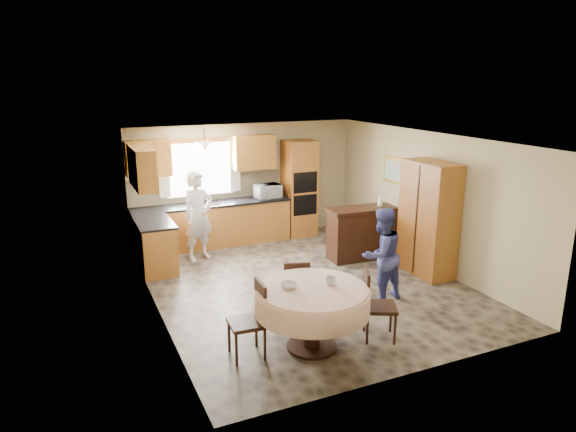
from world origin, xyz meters
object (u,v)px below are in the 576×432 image
at_px(chair_left, 252,316).
at_px(chair_right, 374,301).
at_px(sideboard, 361,235).
at_px(person_dining, 381,255).
at_px(oven_tower, 299,188).
at_px(chair_back, 296,287).
at_px(person_sink, 198,216).
at_px(dining_table, 312,301).
at_px(cupboard, 428,219).

height_order(chair_left, chair_right, chair_left).
bearing_deg(chair_left, chair_right, 85.16).
height_order(sideboard, person_dining, person_dining).
bearing_deg(person_dining, oven_tower, -105.20).
bearing_deg(chair_right, chair_back, 63.96).
relative_size(sideboard, person_sink, 0.77).
distance_m(oven_tower, person_dining, 3.78).
bearing_deg(person_dining, chair_left, 7.42).
bearing_deg(chair_back, dining_table, 96.93).
height_order(sideboard, person_sink, person_sink).
relative_size(cupboard, dining_table, 1.37).
height_order(sideboard, chair_left, chair_left).
bearing_deg(person_sink, sideboard, -43.56).
xyz_separation_m(cupboard, dining_table, (-3.09, -1.56, -0.36)).
distance_m(chair_back, person_sink, 3.19).
bearing_deg(person_sink, person_dining, -75.51).
relative_size(oven_tower, sideboard, 1.58).
xyz_separation_m(chair_left, chair_right, (1.65, -0.25, -0.01)).
relative_size(chair_back, person_dining, 0.61).
xyz_separation_m(cupboard, chair_left, (-3.86, -1.41, -0.47)).
relative_size(cupboard, chair_back, 2.22).
distance_m(oven_tower, chair_left, 5.32).
xyz_separation_m(chair_left, person_dining, (2.44, 0.76, 0.21)).
height_order(oven_tower, chair_right, oven_tower).
distance_m(chair_right, person_sink, 4.28).
bearing_deg(cupboard, person_dining, -155.31).
xyz_separation_m(chair_left, person_sink, (0.31, 3.80, 0.32)).
bearing_deg(chair_right, person_dining, -11.39).
bearing_deg(sideboard, person_sink, 160.56).
xyz_separation_m(dining_table, chair_right, (0.89, -0.10, -0.12)).
distance_m(dining_table, person_dining, 1.90).
relative_size(chair_right, person_dining, 0.65).
xyz_separation_m(oven_tower, chair_right, (-1.13, -4.75, -0.52)).
bearing_deg(oven_tower, sideboard, -77.59).
relative_size(chair_left, person_sink, 0.57).
distance_m(chair_left, chair_back, 1.16).
bearing_deg(chair_right, person_sink, 44.81).
height_order(dining_table, chair_left, chair_left).
height_order(person_sink, person_dining, person_sink).
height_order(chair_left, chair_back, chair_left).
bearing_deg(person_dining, person_sink, -64.95).
bearing_deg(dining_table, sideboard, 47.92).
distance_m(cupboard, chair_back, 3.05).
relative_size(person_sink, person_dining, 1.15).
height_order(dining_table, chair_right, chair_right).
bearing_deg(cupboard, oven_tower, 109.07).
height_order(sideboard, chair_back, sideboard).
relative_size(oven_tower, chair_back, 2.31).
bearing_deg(chair_back, cupboard, -148.20).
bearing_deg(cupboard, chair_left, -159.90).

